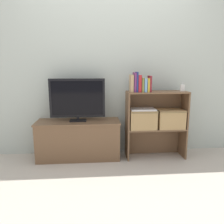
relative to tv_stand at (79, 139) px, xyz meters
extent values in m
plane|color=#BCB2A3|center=(0.45, -0.20, -0.26)|extent=(16.00, 16.00, 0.00)
cube|color=#B2BCB2|center=(0.45, 0.23, 0.94)|extent=(10.00, 0.05, 2.40)
cube|color=brown|center=(0.00, 0.00, -0.01)|extent=(1.10, 0.39, 0.50)
cube|color=brown|center=(0.00, 0.00, 0.25)|extent=(1.12, 0.41, 0.02)
cube|color=black|center=(0.00, 0.00, 0.27)|extent=(0.22, 0.14, 0.01)
cylinder|color=black|center=(0.00, 0.00, 0.30)|extent=(0.04, 0.04, 0.04)
cube|color=black|center=(0.00, 0.00, 0.57)|extent=(0.73, 0.03, 0.51)
cube|color=black|center=(0.00, -0.02, 0.57)|extent=(0.67, 0.00, 0.45)
cube|color=brown|center=(0.66, -0.05, -0.05)|extent=(0.02, 0.29, 0.42)
cube|color=brown|center=(1.45, -0.05, -0.05)|extent=(0.02, 0.29, 0.42)
cube|color=brown|center=(1.06, 0.08, -0.05)|extent=(0.77, 0.02, 0.42)
cube|color=brown|center=(1.06, -0.05, 0.15)|extent=(0.77, 0.29, 0.02)
cube|color=brown|center=(0.66, -0.05, 0.41)|extent=(0.02, 0.29, 0.50)
cube|color=brown|center=(1.45, -0.05, 0.41)|extent=(0.02, 0.29, 0.50)
cube|color=brown|center=(1.06, 0.08, 0.41)|extent=(0.77, 0.02, 0.50)
cube|color=brown|center=(1.06, -0.05, 0.65)|extent=(0.77, 0.29, 0.02)
cube|color=tan|center=(0.70, -0.09, 0.77)|extent=(0.04, 0.14, 0.22)
cube|color=#6B2D66|center=(0.74, -0.09, 0.78)|extent=(0.03, 0.14, 0.25)
cube|color=navy|center=(0.77, -0.09, 0.78)|extent=(0.02, 0.14, 0.26)
cube|color=#B22328|center=(0.80, -0.09, 0.76)|extent=(0.04, 0.15, 0.22)
cube|color=olive|center=(0.84, -0.09, 0.75)|extent=(0.03, 0.16, 0.18)
cube|color=#709ECC|center=(0.88, -0.09, 0.75)|extent=(0.03, 0.16, 0.18)
cube|color=gold|center=(0.91, -0.09, 0.74)|extent=(0.02, 0.16, 0.18)
cube|color=maroon|center=(0.94, -0.09, 0.76)|extent=(0.03, 0.15, 0.21)
cube|color=white|center=(1.40, -0.05, 0.70)|extent=(0.05, 0.03, 0.09)
cylinder|color=silver|center=(1.40, -0.05, 0.76)|extent=(0.01, 0.01, 0.03)
cube|color=tan|center=(0.86, -0.07, 0.28)|extent=(0.35, 0.25, 0.25)
cube|color=olive|center=(0.86, -0.07, 0.40)|extent=(0.36, 0.26, 0.02)
cube|color=tan|center=(1.25, -0.07, 0.28)|extent=(0.35, 0.25, 0.25)
cube|color=olive|center=(1.25, -0.07, 0.40)|extent=(0.36, 0.26, 0.02)
cube|color=white|center=(0.86, -0.07, 0.42)|extent=(0.33, 0.22, 0.02)
cylinder|color=#99999E|center=(0.86, -0.07, 0.43)|extent=(0.02, 0.02, 0.00)
camera|label=1|loc=(0.22, -2.88, 0.96)|focal=35.00mm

